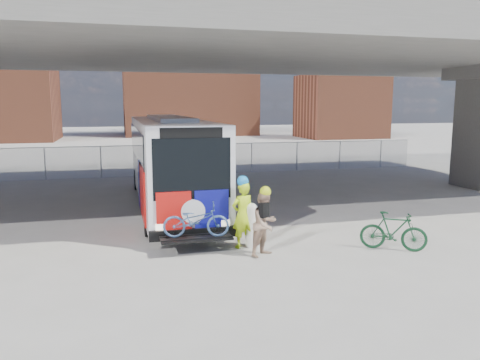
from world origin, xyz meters
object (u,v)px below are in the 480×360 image
object	(u,v)px
bus	(169,155)
cyclist_hivis	(243,213)
cyclist_tan	(265,223)
bollard	(251,223)
bike_parked	(393,231)

from	to	relation	value
bus	cyclist_hivis	bearing A→B (deg)	-77.39
cyclist_tan	bus	bearing A→B (deg)	70.28
bollard	cyclist_tan	world-z (taller)	cyclist_tan
cyclist_tan	bollard	bearing A→B (deg)	65.02
cyclist_tan	bike_parked	bearing A→B (deg)	-41.22
cyclist_hivis	bike_parked	xyz separation A→B (m)	(4.11, -1.35, -0.47)
bollard	bike_parked	xyz separation A→B (m)	(3.85, -1.35, -0.14)
bollard	bike_parked	bearing A→B (deg)	-19.36
bus	bollard	distance (m)	6.68
bus	bike_parked	xyz separation A→B (m)	(5.52, -7.67, -1.55)
bus	bollard	world-z (taller)	bus
bollard	cyclist_tan	distance (m)	0.91
bollard	cyclist_hivis	bearing A→B (deg)	180.00
cyclist_hivis	bike_parked	distance (m)	4.35
cyclist_hivis	cyclist_tan	bearing A→B (deg)	98.04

